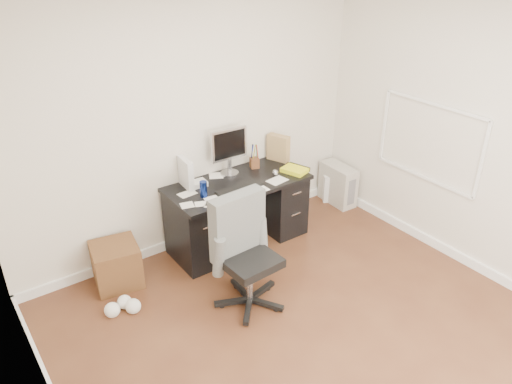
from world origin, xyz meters
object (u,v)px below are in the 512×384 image
Objects in this scene: lcd_monitor at (229,151)px; office_chair at (249,255)px; pc_tower at (338,184)px; wicker_basket at (117,265)px; desk at (238,211)px; keyboard at (240,188)px.

lcd_monitor reaches higher than office_chair.
lcd_monitor is at bearing 62.03° from office_chair.
pc_tower reaches higher than wicker_basket.
pc_tower is 2.90m from wicker_basket.
lcd_monitor is at bearing 80.67° from desk.
lcd_monitor is 1.23× the size of wicker_basket.
lcd_monitor is at bearing 5.07° from wicker_basket.
desk is at bearing -175.50° from pc_tower.
lcd_monitor is (0.03, 0.21, 0.61)m from desk.
desk is 1.05m from office_chair.
desk is 2.85× the size of lcd_monitor.
lcd_monitor is 1.62m from wicker_basket.
desk is 0.41m from keyboard.
lcd_monitor reaches higher than desk.
keyboard is 1.17× the size of wicker_basket.
lcd_monitor is 1.33m from office_chair.
pc_tower is at bearing -4.01° from lcd_monitor.
keyboard is at bearing -11.04° from wicker_basket.
wicker_basket is at bearing 163.97° from keyboard.
pc_tower is at bearing 2.45° from keyboard.
office_chair is at bearing -151.86° from pc_tower.
keyboard is at bearing -169.80° from pc_tower.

